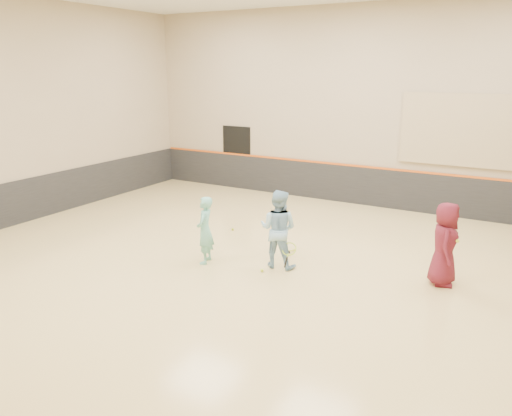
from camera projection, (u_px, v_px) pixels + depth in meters
The scene contains 14 objects.
room at pixel (269, 231), 10.60m from camera, with size 15.04×12.04×6.22m.
wainscot_back at pixel (358, 186), 15.66m from camera, with size 14.90×0.04×1.20m, color #232326.
wainscot_left at pixel (38, 197), 14.22m from camera, with size 0.04×11.90×1.20m, color #232326.
accent_stripe at pixel (359, 166), 15.48m from camera, with size 14.90×0.03×0.06m, color #D85914.
acoustic_panel at pixel (460, 130), 13.79m from camera, with size 3.20×0.08×2.00m, color tan.
doorway at pixel (237, 158), 17.67m from camera, with size 1.10×0.05×2.20m, color black.
girl at pixel (205, 230), 10.86m from camera, with size 0.55×0.36×1.50m, color #70C3B3.
instructor at pixel (278, 229), 10.62m from camera, with size 0.83×0.64×1.70m, color #91C0E0.
young_man at pixel (445, 244), 9.75m from camera, with size 0.82×0.53×1.67m, color maroon.
held_racket at pixel (289, 249), 10.42m from camera, with size 0.50×0.50×0.52m, color #A6CD2D, non-canonical shape.
spare_racket at pixel (289, 247), 11.76m from camera, with size 0.73×0.73×0.18m, color gold, non-canonical shape.
ball_under_racket at pixel (262, 270), 10.53m from camera, with size 0.07×0.07×0.07m, color #CDEB36.
ball_in_hand at pixel (458, 241), 9.46m from camera, with size 0.07×0.07×0.07m, color yellow.
ball_beside_spare at pixel (233, 229), 13.22m from camera, with size 0.07×0.07×0.07m, color #B1C52D.
Camera 1 is at (4.75, -8.89, 4.15)m, focal length 35.00 mm.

